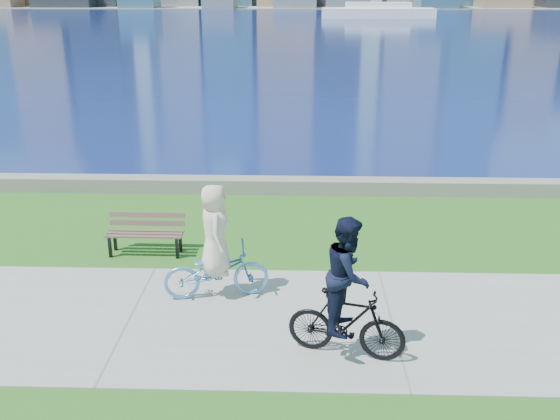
% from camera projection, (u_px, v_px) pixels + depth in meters
% --- Properties ---
extents(ground, '(320.00, 320.00, 0.00)m').
position_uv_depth(ground, '(130.00, 319.00, 9.54)').
color(ground, '#205616').
rests_on(ground, ground).
extents(concrete_path, '(80.00, 3.50, 0.02)m').
position_uv_depth(concrete_path, '(130.00, 318.00, 9.54)').
color(concrete_path, gray).
rests_on(concrete_path, ground).
extents(seawall, '(90.00, 0.50, 0.35)m').
position_uv_depth(seawall, '(195.00, 185.00, 15.30)').
color(seawall, slate).
rests_on(seawall, ground).
extents(bay_water, '(320.00, 131.00, 0.01)m').
position_uv_depth(bay_water, '(280.00, 24.00, 77.10)').
color(bay_water, '#0D1B54').
rests_on(bay_water, ground).
extents(far_shore, '(320.00, 30.00, 0.12)m').
position_uv_depth(far_shore, '(289.00, 6.00, 131.51)').
color(far_shore, gray).
rests_on(far_shore, ground).
extents(ferry_far, '(15.81, 4.52, 2.15)m').
position_uv_depth(ferry_far, '(378.00, 11.00, 88.70)').
color(ferry_far, white).
rests_on(ferry_far, ground).
extents(park_bench, '(1.45, 0.51, 0.75)m').
position_uv_depth(park_bench, '(146.00, 230.00, 11.74)').
color(park_bench, black).
rests_on(park_bench, ground).
extents(cyclist_woman, '(0.91, 1.78, 1.91)m').
position_uv_depth(cyclist_woman, '(216.00, 256.00, 9.96)').
color(cyclist_woman, '#5495CC').
rests_on(cyclist_woman, ground).
extents(cyclist_man, '(0.86, 1.68, 2.02)m').
position_uv_depth(cyclist_man, '(347.00, 299.00, 8.31)').
color(cyclist_man, black).
rests_on(cyclist_man, ground).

